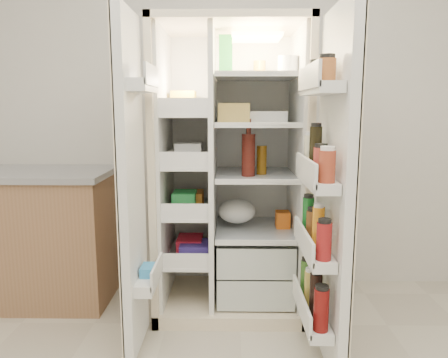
{
  "coord_description": "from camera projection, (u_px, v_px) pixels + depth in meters",
  "views": [
    {
      "loc": [
        -0.06,
        -1.05,
        1.29
      ],
      "look_at": [
        -0.1,
        1.25,
        0.91
      ],
      "focal_mm": 34.0,
      "sensor_mm": 36.0,
      "label": 1
    }
  ],
  "objects": [
    {
      "name": "fridge_door",
      "position": [
        330.0,
        196.0,
        2.05
      ],
      "size": [
        0.17,
        0.58,
        1.72
      ],
      "color": "white",
      "rests_on": "floor"
    },
    {
      "name": "freezer_door",
      "position": [
        132.0,
        188.0,
        2.15
      ],
      "size": [
        0.15,
        0.4,
        1.72
      ],
      "color": "white",
      "rests_on": "floor"
    },
    {
      "name": "wall_back",
      "position": [
        239.0,
        100.0,
        3.0
      ],
      "size": [
        4.0,
        0.02,
        2.7
      ],
      "primitive_type": "cube",
      "color": "silver",
      "rests_on": "floor"
    },
    {
      "name": "refrigerator",
      "position": [
        233.0,
        193.0,
        2.76
      ],
      "size": [
        0.92,
        0.7,
        1.8
      ],
      "color": "beige",
      "rests_on": "floor"
    },
    {
      "name": "kitchen_counter",
      "position": [
        23.0,
        235.0,
        2.87
      ],
      "size": [
        1.22,
        0.65,
        0.89
      ],
      "color": "#8D6546",
      "rests_on": "floor"
    }
  ]
}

